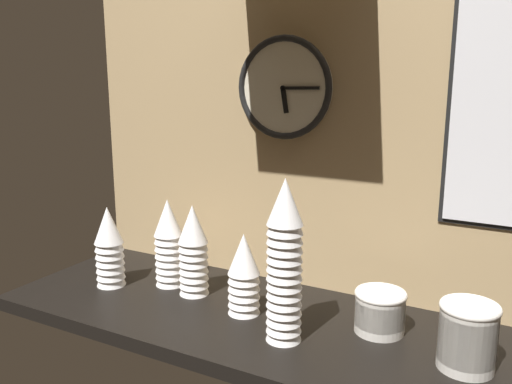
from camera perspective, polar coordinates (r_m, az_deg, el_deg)
ground_plane at (r=1.54m, az=2.02°, el=-13.72°), size 1.60×0.56×0.04m
wall_tiled_back at (r=1.63m, az=6.39°, el=7.71°), size 1.60×0.03×1.05m
cup_stack_center at (r=1.51m, az=-1.29°, el=-8.61°), size 0.09×0.09×0.23m
cup_stack_center_right at (r=1.33m, az=3.01°, el=-7.29°), size 0.09×0.09×0.42m
cup_stack_center_left at (r=1.64m, az=-6.63°, el=-6.09°), size 0.09×0.09×0.28m
cup_stack_left at (r=1.72m, az=-9.18°, el=-5.27°), size 0.09×0.09×0.28m
cup_stack_far_left at (r=1.76m, az=-15.20°, el=-5.55°), size 0.09×0.09×0.25m
bowl_stack_far_right at (r=1.35m, az=21.40°, el=-13.81°), size 0.13×0.13×0.16m
bowl_stack_right at (r=1.46m, az=12.92°, el=-12.02°), size 0.13×0.13×0.11m
wall_clock at (r=1.63m, az=2.98°, el=10.89°), size 0.30×0.03×0.30m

